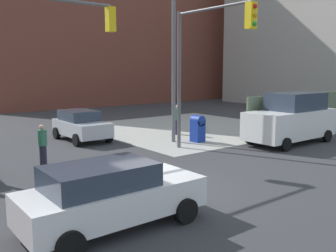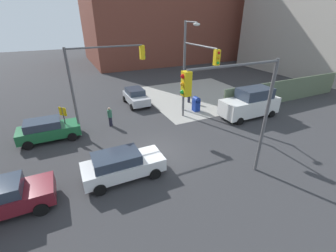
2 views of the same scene
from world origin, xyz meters
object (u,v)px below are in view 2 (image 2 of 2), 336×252
traffic_signal_ne_corner (195,70)px  hatchback_silver (136,97)px  mailbox_blue (196,103)px  hatchback_white (122,165)px  traffic_signal_nw_corner (102,73)px  pedestrian_waiting (110,116)px  hatchback_maroon (2,198)px  street_lamp_corner (186,62)px  coupe_green (48,129)px  pedestrian_crossing (189,94)px  traffic_signal_se_corner (239,102)px  smokestack (225,13)px  van_white_delivery (250,103)px

traffic_signal_ne_corner → hatchback_silver: size_ratio=1.67×
mailbox_blue → hatchback_white: 11.32m
traffic_signal_nw_corner → mailbox_blue: bearing=3.4°
traffic_signal_ne_corner → pedestrian_waiting: (-6.50, 2.44, -3.72)m
hatchback_maroon → street_lamp_corner: bearing=28.5°
hatchback_maroon → pedestrian_waiting: 9.66m
traffic_signal_nw_corner → traffic_signal_ne_corner: bearing=-14.3°
coupe_green → pedestrian_crossing: (13.42, 2.61, 0.09)m
pedestrian_waiting → traffic_signal_ne_corner: bearing=146.8°
traffic_signal_nw_corner → street_lamp_corner: (7.47, 0.94, 0.06)m
coupe_green → pedestrian_waiting: pedestrian_waiting is taller
mailbox_blue → hatchback_silver: bearing=137.7°
mailbox_blue → pedestrian_crossing: 2.48m
traffic_signal_nw_corner → traffic_signal_se_corner: size_ratio=1.00×
traffic_signal_se_corner → hatchback_maroon: (-10.96, 2.54, -3.78)m
hatchback_white → hatchback_maroon: 5.63m
hatchback_white → pedestrian_waiting: (0.85, 6.99, 0.01)m
pedestrian_waiting → smokestack: bearing=-153.2°
mailbox_blue → traffic_signal_nw_corner: bearing=-176.6°
hatchback_maroon → pedestrian_crossing: bearing=31.5°
hatchback_maroon → pedestrian_waiting: pedestrian_waiting is taller
traffic_signal_se_corner → van_white_delivery: (7.40, 6.30, -3.34)m
coupe_green → hatchback_maroon: 7.00m
hatchback_silver → pedestrian_crossing: bearing=-19.3°
pedestrian_crossing → street_lamp_corner: bearing=-3.2°
hatchback_white → traffic_signal_se_corner: bearing=-27.0°
traffic_signal_ne_corner → mailbox_blue: traffic_signal_ne_corner is taller
traffic_signal_nw_corner → mailbox_blue: traffic_signal_nw_corner is taller
hatchback_maroon → van_white_delivery: size_ratio=0.78×
smokestack → traffic_signal_ne_corner: bearing=-130.9°
traffic_signal_se_corner → pedestrian_crossing: size_ratio=3.66×
smokestack → traffic_signal_ne_corner: size_ratio=2.73×
pedestrian_waiting → traffic_signal_se_corner: bearing=102.1°
hatchback_white → hatchback_maroon: bearing=-178.3°
mailbox_blue → hatchback_white: size_ratio=0.32×
traffic_signal_ne_corner → pedestrian_crossing: size_ratio=3.66×
hatchback_silver → street_lamp_corner: bearing=-46.5°
pedestrian_crossing → hatchback_silver: bearing=-72.3°
hatchback_maroon → van_white_delivery: van_white_delivery is taller
mailbox_blue → smokestack: bearing=48.8°
coupe_green → street_lamp_corner: bearing=3.1°
mailbox_blue → pedestrian_crossing: (0.60, 2.40, 0.17)m
traffic_signal_ne_corner → van_white_delivery: (5.38, -0.96, -3.30)m
pedestrian_waiting → pedestrian_crossing: bearing=-178.7°
mailbox_blue → street_lamp_corner: bearing=157.6°
traffic_signal_se_corner → hatchback_maroon: bearing=166.9°
smokestack → mailbox_blue: size_ratio=12.41×
pedestrian_crossing → hatchback_white: bearing=-9.4°
hatchback_silver → van_white_delivery: size_ratio=0.72×
smokestack → hatchback_maroon: 49.24m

